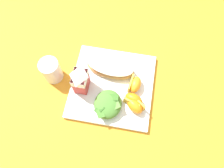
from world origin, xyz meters
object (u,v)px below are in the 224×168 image
at_px(orange_wedge_middle, 133,100).
at_px(milk_carton, 80,80).
at_px(orange_wedge_rear, 135,84).
at_px(drinking_clear_cup, 51,70).
at_px(cheesy_pizza_bread, 110,67).
at_px(white_plate, 112,86).
at_px(orange_wedge_front, 135,106).
at_px(green_salad_pile, 108,104).

bearing_deg(orange_wedge_middle, milk_carton, 82.79).
relative_size(milk_carton, orange_wedge_rear, 1.70).
bearing_deg(drinking_clear_cup, milk_carton, -104.61).
bearing_deg(milk_carton, cheesy_pizza_bread, -45.32).
distance_m(orange_wedge_middle, orange_wedge_rear, 0.05).
xyz_separation_m(cheesy_pizza_bread, orange_wedge_rear, (-0.05, -0.09, 0.00)).
bearing_deg(milk_carton, orange_wedge_rear, -79.67).
height_order(white_plate, orange_wedge_middle, orange_wedge_middle).
relative_size(white_plate, milk_carton, 2.55).
bearing_deg(orange_wedge_front, milk_carton, 77.30).
bearing_deg(white_plate, cheesy_pizza_bread, 15.60).
xyz_separation_m(milk_carton, orange_wedge_rear, (0.03, -0.18, -0.04)).
bearing_deg(drinking_clear_cup, white_plate, -91.54).
height_order(milk_carton, orange_wedge_rear, milk_carton).
distance_m(milk_carton, orange_wedge_middle, 0.18).
xyz_separation_m(milk_carton, orange_wedge_middle, (-0.02, -0.18, -0.04)).
bearing_deg(orange_wedge_rear, orange_wedge_front, -171.51).
height_order(green_salad_pile, orange_wedge_front, green_salad_pile).
height_order(green_salad_pile, orange_wedge_middle, green_salad_pile).
distance_m(green_salad_pile, drinking_clear_cup, 0.23).
xyz_separation_m(cheesy_pizza_bread, green_salad_pile, (-0.13, -0.02, 0.00)).
bearing_deg(cheesy_pizza_bread, milk_carton, 134.68).
distance_m(white_plate, orange_wedge_middle, 0.10).
bearing_deg(white_plate, orange_wedge_front, -126.87).
relative_size(green_salad_pile, orange_wedge_front, 1.54).
distance_m(white_plate, drinking_clear_cup, 0.22).
distance_m(orange_wedge_front, orange_wedge_rear, 0.08).
xyz_separation_m(orange_wedge_middle, orange_wedge_rear, (0.05, 0.00, 0.00)).
bearing_deg(drinking_clear_cup, orange_wedge_rear, -89.50).
relative_size(cheesy_pizza_bread, orange_wedge_front, 2.55).
distance_m(cheesy_pizza_bread, orange_wedge_rear, 0.11).
height_order(milk_carton, drinking_clear_cup, milk_carton).
distance_m(orange_wedge_front, orange_wedge_middle, 0.02).
bearing_deg(cheesy_pizza_bread, green_salad_pile, -173.00).
distance_m(milk_carton, drinking_clear_cup, 0.12).
bearing_deg(orange_wedge_front, drinking_clear_cup, 76.58).
xyz_separation_m(orange_wedge_front, drinking_clear_cup, (0.07, 0.30, 0.01)).
height_order(white_plate, drinking_clear_cup, drinking_clear_cup).
height_order(milk_carton, orange_wedge_front, milk_carton).
xyz_separation_m(orange_wedge_front, orange_wedge_middle, (0.02, 0.01, 0.00)).
relative_size(white_plate, orange_wedge_rear, 4.32).
bearing_deg(cheesy_pizza_bread, orange_wedge_front, -139.98).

